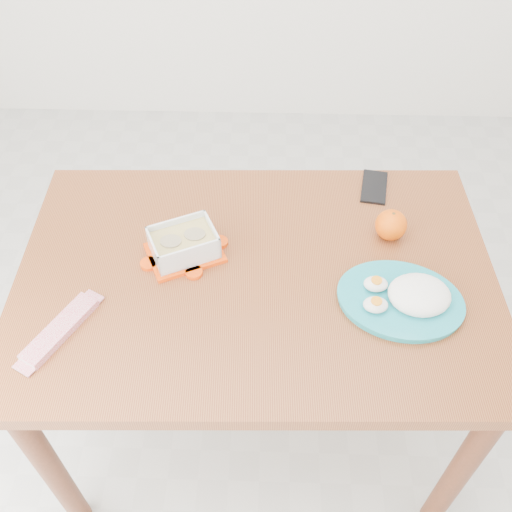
{
  "coord_description": "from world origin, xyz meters",
  "views": [
    {
      "loc": [
        0.11,
        -0.97,
        1.82
      ],
      "look_at": [
        0.08,
        -0.06,
        0.81
      ],
      "focal_mm": 40.0,
      "sensor_mm": 36.0,
      "label": 1
    }
  ],
  "objects_px": {
    "rice_plate": "(407,296)",
    "smartphone": "(374,187)",
    "orange_fruit": "(391,225)",
    "dining_table": "(256,297)",
    "food_container": "(184,244)"
  },
  "relations": [
    {
      "from": "dining_table",
      "to": "food_container",
      "type": "distance_m",
      "value": 0.24
    },
    {
      "from": "smartphone",
      "to": "orange_fruit",
      "type": "bearing_deg",
      "value": -75.11
    },
    {
      "from": "dining_table",
      "to": "smartphone",
      "type": "height_order",
      "value": "smartphone"
    },
    {
      "from": "food_container",
      "to": "rice_plate",
      "type": "distance_m",
      "value": 0.55
    },
    {
      "from": "orange_fruit",
      "to": "smartphone",
      "type": "xyz_separation_m",
      "value": [
        -0.02,
        0.19,
        -0.04
      ]
    },
    {
      "from": "rice_plate",
      "to": "food_container",
      "type": "bearing_deg",
      "value": 177.23
    },
    {
      "from": "food_container",
      "to": "smartphone",
      "type": "xyz_separation_m",
      "value": [
        0.51,
        0.27,
        -0.03
      ]
    },
    {
      "from": "dining_table",
      "to": "orange_fruit",
      "type": "xyz_separation_m",
      "value": [
        0.34,
        0.14,
        0.14
      ]
    },
    {
      "from": "food_container",
      "to": "rice_plate",
      "type": "xyz_separation_m",
      "value": [
        0.53,
        -0.14,
        -0.01
      ]
    },
    {
      "from": "orange_fruit",
      "to": "smartphone",
      "type": "height_order",
      "value": "orange_fruit"
    },
    {
      "from": "food_container",
      "to": "dining_table",
      "type": "bearing_deg",
      "value": -41.57
    },
    {
      "from": "rice_plate",
      "to": "smartphone",
      "type": "distance_m",
      "value": 0.41
    },
    {
      "from": "dining_table",
      "to": "smartphone",
      "type": "xyz_separation_m",
      "value": [
        0.33,
        0.32,
        0.1
      ]
    },
    {
      "from": "dining_table",
      "to": "smartphone",
      "type": "bearing_deg",
      "value": 43.24
    },
    {
      "from": "food_container",
      "to": "orange_fruit",
      "type": "relative_size",
      "value": 2.73
    }
  ]
}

